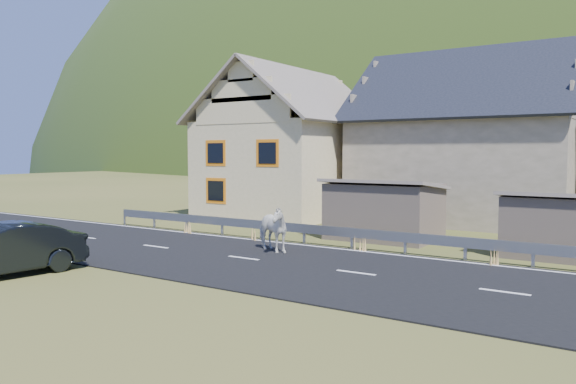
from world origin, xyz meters
The scene contains 11 objects.
ground centered at (0.00, 0.00, 0.00)m, with size 160.00×160.00×0.00m, color #354219.
road centered at (0.00, 0.00, 0.02)m, with size 60.00×7.00×0.04m, color black.
lane_markings centered at (0.00, 0.00, 0.04)m, with size 60.00×6.60×0.01m, color silver.
guardrail centered at (0.00, 3.68, 0.56)m, with size 28.10×0.09×0.75m.
shed_left centered at (-2.00, 6.50, 1.10)m, with size 4.30×3.30×2.40m, color brown.
shed_right centered at (4.50, 6.00, 1.00)m, with size 3.80×2.90×2.20m, color brown.
house_cream centered at (-10.00, 12.00, 4.36)m, with size 7.80×9.80×8.30m.
house_stone_a centered at (-1.00, 15.00, 4.63)m, with size 10.80×9.80×8.90m.
conifer_patch centered at (-55.00, 110.00, 6.00)m, with size 76.00×50.00×28.00m, color black.
horse centered at (-4.02, 1.51, 0.83)m, with size 1.88×0.86×1.59m, color silver.
car centered at (-8.07, -5.64, 0.73)m, with size 1.54×4.40×1.45m, color black.
Camera 1 is at (6.99, -14.07, 3.41)m, focal length 35.00 mm.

